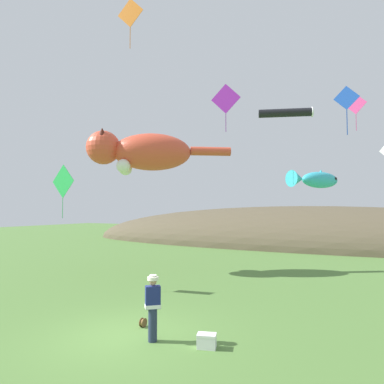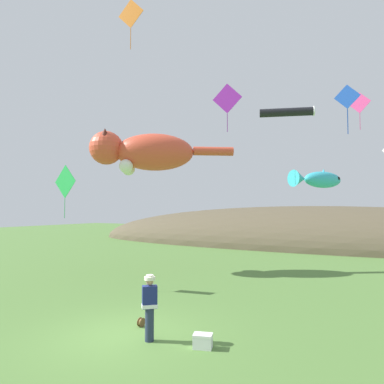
{
  "view_description": "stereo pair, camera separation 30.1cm",
  "coord_description": "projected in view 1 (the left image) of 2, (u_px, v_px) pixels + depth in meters",
  "views": [
    {
      "loc": [
        6.16,
        -7.87,
        3.56
      ],
      "look_at": [
        0.0,
        4.0,
        4.24
      ],
      "focal_mm": 32.0,
      "sensor_mm": 36.0,
      "label": 1
    },
    {
      "loc": [
        6.42,
        -7.73,
        3.56
      ],
      "look_at": [
        0.0,
        4.0,
        4.24
      ],
      "focal_mm": 32.0,
      "sensor_mm": 36.0,
      "label": 2
    }
  ],
  "objects": [
    {
      "name": "ground_plane",
      "position": [
        127.0,
        336.0,
        9.63
      ],
      "size": [
        120.0,
        120.0,
        0.0
      ],
      "primitive_type": "plane",
      "color": "#517A38"
    },
    {
      "name": "distant_hill_ridge",
      "position": [
        303.0,
        244.0,
        35.04
      ],
      "size": [
        51.58,
        15.81,
        7.84
      ],
      "color": "brown",
      "rests_on": "ground"
    },
    {
      "name": "picnic_cooler",
      "position": [
        207.0,
        341.0,
        8.78
      ],
      "size": [
        0.56,
        0.46,
        0.36
      ],
      "color": "white",
      "rests_on": "ground"
    },
    {
      "name": "kite_diamond_pink",
      "position": [
        356.0,
        104.0,
        18.66
      ],
      "size": [
        1.12,
        0.3,
        2.05
      ],
      "color": "#E53F8C"
    },
    {
      "name": "kite_giant_cat",
      "position": [
        142.0,
        152.0,
        20.15
      ],
      "size": [
        7.43,
        5.33,
        2.58
      ],
      "color": "#E04C33"
    },
    {
      "name": "kite_diamond_green",
      "position": [
        63.0,
        182.0,
        15.41
      ],
      "size": [
        1.51,
        0.18,
        2.42
      ],
      "color": "green"
    },
    {
      "name": "kite_fish_windsock",
      "position": [
        315.0,
        180.0,
        16.97
      ],
      "size": [
        2.45,
        2.98,
        0.94
      ],
      "color": "#33B2CC"
    },
    {
      "name": "kite_diamond_blue",
      "position": [
        347.0,
        99.0,
        12.18
      ],
      "size": [
        0.87,
        0.04,
        1.77
      ],
      "color": "blue"
    },
    {
      "name": "festival_attendant",
      "position": [
        153.0,
        306.0,
        9.27
      ],
      "size": [
        0.49,
        0.47,
        1.77
      ],
      "color": "#232D47",
      "rests_on": "ground"
    },
    {
      "name": "kite_spool",
      "position": [
        143.0,
        323.0,
        10.35
      ],
      "size": [
        0.12,
        0.27,
        0.27
      ],
      "color": "olive",
      "rests_on": "ground"
    },
    {
      "name": "kite_tube_streamer",
      "position": [
        286.0,
        113.0,
        14.86
      ],
      "size": [
        2.29,
        1.15,
        0.44
      ],
      "color": "black"
    },
    {
      "name": "kite_diamond_orange",
      "position": [
        130.0,
        13.0,
        14.2
      ],
      "size": [
        1.24,
        0.12,
        2.14
      ],
      "color": "orange"
    },
    {
      "name": "kite_diamond_violet",
      "position": [
        226.0,
        99.0,
        16.59
      ],
      "size": [
        1.46,
        0.22,
        2.37
      ],
      "color": "purple"
    }
  ]
}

